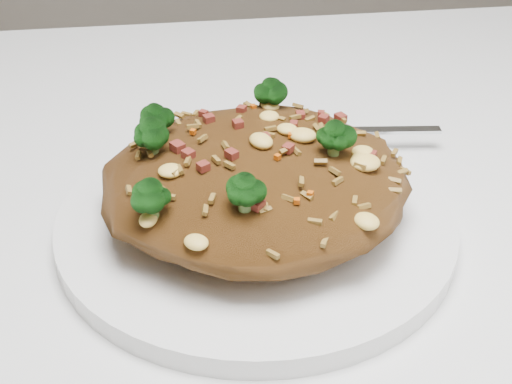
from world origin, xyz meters
TOP-DOWN VIEW (x-y plane):
  - dining_table at (0.00, 0.00)m, footprint 1.20×0.80m
  - plate at (0.04, 0.02)m, footprint 0.25×0.25m
  - fried_rice at (0.04, 0.02)m, footprint 0.19×0.17m
  - fork at (0.12, 0.12)m, footprint 0.16×0.03m

SIDE VIEW (x-z plane):
  - dining_table at x=0.00m, z-range 0.28..1.03m
  - plate at x=0.04m, z-range 0.75..0.76m
  - fork at x=0.12m, z-range 0.76..0.77m
  - fried_rice at x=0.04m, z-range 0.76..0.83m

